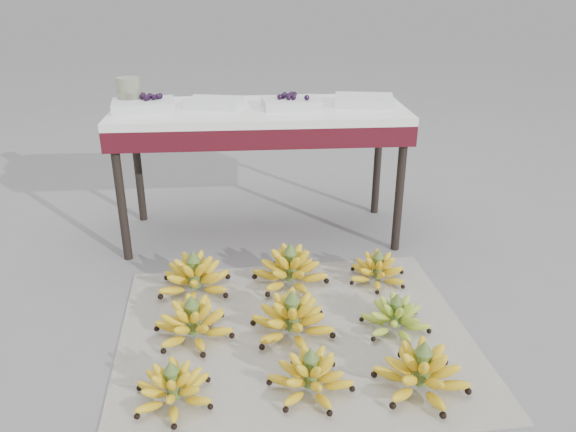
{
  "coord_description": "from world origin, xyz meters",
  "views": [
    {
      "loc": [
        -0.13,
        -1.61,
        1.21
      ],
      "look_at": [
        0.03,
        0.42,
        0.32
      ],
      "focal_mm": 35.0,
      "sensor_mm": 36.0,
      "label": 1
    }
  ],
  "objects": [
    {
      "name": "newspaper_mat",
      "position": [
        0.03,
        0.06,
        0.0
      ],
      "size": [
        1.31,
        1.12,
        0.01
      ],
      "primitive_type": "cube",
      "rotation": [
        0.0,
        0.0,
        0.05
      ],
      "color": "white",
      "rests_on": "ground"
    },
    {
      "name": "bunch_front_left",
      "position": [
        -0.37,
        -0.25,
        0.06
      ],
      "size": [
        0.33,
        0.33,
        0.15
      ],
      "rotation": [
        0.0,
        0.0,
        0.4
      ],
      "color": "yellow",
      "rests_on": "newspaper_mat"
    },
    {
      "name": "tray_far_left",
      "position": [
        -0.57,
        0.92,
        0.66
      ],
      "size": [
        0.29,
        0.23,
        0.07
      ],
      "color": "silver",
      "rests_on": "vendor_table"
    },
    {
      "name": "glass_jar",
      "position": [
        -0.64,
        0.97,
        0.7
      ],
      "size": [
        0.12,
        0.12,
        0.13
      ],
      "primitive_type": "cylinder",
      "rotation": [
        0.0,
        0.0,
        0.14
      ],
      "color": "beige",
      "rests_on": "vendor_table"
    },
    {
      "name": "bunch_mid_left",
      "position": [
        -0.33,
        0.08,
        0.07
      ],
      "size": [
        0.36,
        0.36,
        0.17
      ],
      "rotation": [
        0.0,
        0.0,
        -0.34
      ],
      "color": "yellow",
      "rests_on": "newspaper_mat"
    },
    {
      "name": "bunch_back_center",
      "position": [
        0.04,
        0.42,
        0.07
      ],
      "size": [
        0.41,
        0.41,
        0.19
      ],
      "rotation": [
        0.0,
        0.0,
        -0.42
      ],
      "color": "yellow",
      "rests_on": "newspaper_mat"
    },
    {
      "name": "bunch_back_left",
      "position": [
        -0.35,
        0.39,
        0.07
      ],
      "size": [
        0.32,
        0.32,
        0.18
      ],
      "rotation": [
        0.0,
        0.0,
        0.06
      ],
      "color": "yellow",
      "rests_on": "newspaper_mat"
    },
    {
      "name": "bunch_back_right",
      "position": [
        0.41,
        0.41,
        0.06
      ],
      "size": [
        0.28,
        0.28,
        0.15
      ],
      "rotation": [
        0.0,
        0.0,
        0.16
      ],
      "color": "yellow",
      "rests_on": "newspaper_mat"
    },
    {
      "name": "tray_right",
      "position": [
        0.09,
        0.91,
        0.66
      ],
      "size": [
        0.27,
        0.2,
        0.06
      ],
      "color": "silver",
      "rests_on": "vendor_table"
    },
    {
      "name": "bunch_front_right",
      "position": [
        0.4,
        -0.25,
        0.07
      ],
      "size": [
        0.36,
        0.36,
        0.18
      ],
      "rotation": [
        0.0,
        0.0,
        0.28
      ],
      "color": "yellow",
      "rests_on": "newspaper_mat"
    },
    {
      "name": "tray_far_right",
      "position": [
        0.43,
        0.94,
        0.66
      ],
      "size": [
        0.29,
        0.23,
        0.04
      ],
      "color": "silver",
      "rests_on": "vendor_table"
    },
    {
      "name": "bunch_mid_right",
      "position": [
        0.4,
        0.07,
        0.06
      ],
      "size": [
        0.29,
        0.29,
        0.15
      ],
      "rotation": [
        0.0,
        0.0,
        0.16
      ],
      "color": "#7CA633",
      "rests_on": "newspaper_mat"
    },
    {
      "name": "vendor_table",
      "position": [
        -0.06,
        0.93,
        0.56
      ],
      "size": [
        1.33,
        0.53,
        0.64
      ],
      "color": "black",
      "rests_on": "ground"
    },
    {
      "name": "bunch_front_center",
      "position": [
        0.05,
        -0.23,
        0.06
      ],
      "size": [
        0.34,
        0.34,
        0.16
      ],
      "rotation": [
        0.0,
        0.0,
        0.38
      ],
      "color": "yellow",
      "rests_on": "newspaper_mat"
    },
    {
      "name": "bunch_mid_center",
      "position": [
        0.02,
        0.07,
        0.07
      ],
      "size": [
        0.36,
        0.36,
        0.18
      ],
      "rotation": [
        0.0,
        0.0,
        0.2
      ],
      "color": "yellow",
      "rests_on": "newspaper_mat"
    },
    {
      "name": "ground",
      "position": [
        0.0,
        0.0,
        0.0
      ],
      "size": [
        60.0,
        60.0,
        0.0
      ],
      "primitive_type": "plane",
      "color": "slate",
      "rests_on": "ground"
    },
    {
      "name": "tray_left",
      "position": [
        -0.26,
        0.96,
        0.66
      ],
      "size": [
        0.27,
        0.22,
        0.04
      ],
      "color": "silver",
      "rests_on": "vendor_table"
    }
  ]
}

